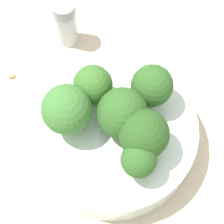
# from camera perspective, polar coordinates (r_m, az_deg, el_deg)

# --- Properties ---
(ground_plane) EXTENTS (3.00, 3.00, 0.00)m
(ground_plane) POSITION_cam_1_polar(r_m,az_deg,el_deg) (0.48, -0.00, -4.39)
(ground_plane) COLOR beige
(bowl) EXTENTS (0.20, 0.20, 0.05)m
(bowl) POSITION_cam_1_polar(r_m,az_deg,el_deg) (0.46, -0.00, -3.25)
(bowl) COLOR silver
(bowl) RESTS_ON ground_plane
(broccoli_floret_0) EXTENTS (0.06, 0.06, 0.07)m
(broccoli_floret_0) POSITION_cam_1_polar(r_m,az_deg,el_deg) (0.41, -6.89, 0.28)
(broccoli_floret_0) COLOR #7A9E5B
(broccoli_floret_0) RESTS_ON bowl
(broccoli_floret_1) EXTENTS (0.04, 0.04, 0.05)m
(broccoli_floret_1) POSITION_cam_1_polar(r_m,az_deg,el_deg) (0.39, 4.10, -7.35)
(broccoli_floret_1) COLOR #7A9E5B
(broccoli_floret_1) RESTS_ON bowl
(broccoli_floret_2) EXTENTS (0.05, 0.05, 0.06)m
(broccoli_floret_2) POSITION_cam_1_polar(r_m,az_deg,el_deg) (0.39, 4.86, -3.42)
(broccoli_floret_2) COLOR #84AD66
(broccoli_floret_2) RESTS_ON bowl
(broccoli_floret_3) EXTENTS (0.06, 0.06, 0.06)m
(broccoli_floret_3) POSITION_cam_1_polar(r_m,az_deg,el_deg) (0.41, 1.67, 0.29)
(broccoli_floret_3) COLOR #7A9E5B
(broccoli_floret_3) RESTS_ON bowl
(broccoli_floret_4) EXTENTS (0.05, 0.05, 0.06)m
(broccoli_floret_4) POSITION_cam_1_polar(r_m,az_deg,el_deg) (0.42, 6.09, 3.88)
(broccoli_floret_4) COLOR #84AD66
(broccoli_floret_4) RESTS_ON bowl
(broccoli_floret_5) EXTENTS (0.05, 0.05, 0.06)m
(broccoli_floret_5) POSITION_cam_1_polar(r_m,az_deg,el_deg) (0.43, -2.92, 4.03)
(broccoli_floret_5) COLOR #84AD66
(broccoli_floret_5) RESTS_ON bowl
(pepper_shaker) EXTENTS (0.03, 0.03, 0.07)m
(pepper_shaker) POSITION_cam_1_polar(r_m,az_deg,el_deg) (0.54, -7.06, 13.32)
(pepper_shaker) COLOR #B2B7BC
(pepper_shaker) RESTS_ON ground_plane
(almond_crumb_0) EXTENTS (0.01, 0.01, 0.01)m
(almond_crumb_0) POSITION_cam_1_polar(r_m,az_deg,el_deg) (0.53, 4.03, 6.72)
(almond_crumb_0) COLOR tan
(almond_crumb_0) RESTS_ON ground_plane
(almond_crumb_1) EXTENTS (0.01, 0.01, 0.01)m
(almond_crumb_1) POSITION_cam_1_polar(r_m,az_deg,el_deg) (0.54, -15.10, 5.36)
(almond_crumb_1) COLOR #AD7F4C
(almond_crumb_1) RESTS_ON ground_plane
(almond_crumb_3) EXTENTS (0.01, 0.01, 0.01)m
(almond_crumb_3) POSITION_cam_1_polar(r_m,az_deg,el_deg) (0.52, 10.33, 3.13)
(almond_crumb_3) COLOR tan
(almond_crumb_3) RESTS_ON ground_plane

